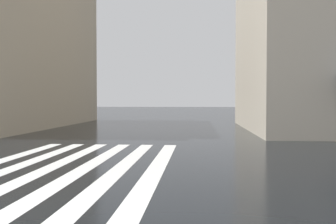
{
  "coord_description": "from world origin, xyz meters",
  "views": [
    {
      "loc": [
        -5.31,
        -3.29,
        1.89
      ],
      "look_at": [
        8.64,
        -2.18,
        1.47
      ],
      "focal_mm": 39.98,
      "sensor_mm": 36.0,
      "label": 1
    }
  ],
  "objects": [
    {
      "name": "zebra_crossing",
      "position": [
        4.0,
        0.36,
        0.0
      ],
      "size": [
        13.0,
        5.5,
        0.01
      ],
      "color": "silver",
      "rests_on": "ground_plane"
    }
  ]
}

